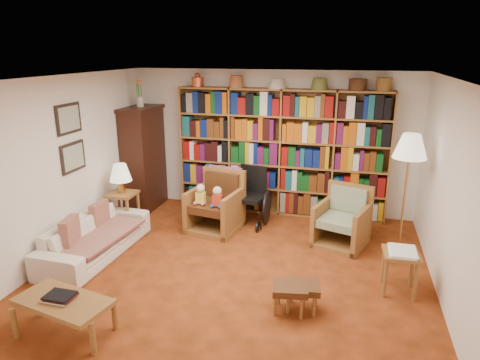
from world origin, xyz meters
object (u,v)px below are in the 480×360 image
(armchair_leather, at_px, (217,205))
(footstool_a, at_px, (290,290))
(floor_lamp, at_px, (410,151))
(coffee_table, at_px, (63,304))
(sofa, at_px, (95,237))
(armchair_sage, at_px, (341,221))
(wheelchair, at_px, (252,198))
(side_table_papers, at_px, (401,260))
(side_table_lamp, at_px, (123,202))
(footstool_b, at_px, (303,289))

(armchair_leather, bearing_deg, footstool_a, -53.80)
(floor_lamp, bearing_deg, coffee_table, -140.67)
(sofa, xyz_separation_m, coffee_table, (0.70, -1.65, 0.08))
(armchair_sage, xyz_separation_m, wheelchair, (-1.50, 0.42, 0.10))
(wheelchair, height_order, side_table_papers, wheelchair)
(side_table_lamp, relative_size, floor_lamp, 0.35)
(footstool_a, bearing_deg, sofa, 166.90)
(armchair_sage, height_order, floor_lamp, floor_lamp)
(armchair_sage, distance_m, footstool_b, 1.96)
(sofa, distance_m, footstool_a, 2.95)
(side_table_papers, bearing_deg, armchair_leather, 154.10)
(floor_lamp, bearing_deg, sofa, -163.79)
(sofa, relative_size, armchair_sage, 2.01)
(footstool_b, bearing_deg, coffee_table, -155.45)
(armchair_leather, height_order, floor_lamp, floor_lamp)
(sofa, xyz_separation_m, floor_lamp, (4.20, 1.22, 1.23))
(wheelchair, distance_m, footstool_a, 2.63)
(coffee_table, bearing_deg, armchair_leather, 77.56)
(wheelchair, height_order, footstool_b, wheelchair)
(footstool_a, bearing_deg, side_table_papers, 31.46)
(armchair_leather, relative_size, footstool_a, 2.23)
(coffee_table, bearing_deg, side_table_lamp, 106.89)
(armchair_leather, distance_m, floor_lamp, 3.04)
(armchair_sage, xyz_separation_m, side_table_papers, (0.72, -1.26, 0.09))
(sofa, height_order, floor_lamp, floor_lamp)
(sofa, relative_size, footstool_b, 4.49)
(floor_lamp, distance_m, footstool_b, 2.50)
(sofa, bearing_deg, side_table_papers, -87.36)
(side_table_papers, bearing_deg, footstool_a, -148.54)
(floor_lamp, relative_size, footstool_b, 4.16)
(armchair_leather, bearing_deg, floor_lamp, -3.46)
(armchair_sage, xyz_separation_m, coffee_table, (-2.67, -2.98, 0.02))
(side_table_lamp, relative_size, armchair_leather, 0.63)
(coffee_table, bearing_deg, side_table_papers, 26.90)
(armchair_leather, xyz_separation_m, footstool_a, (1.51, -2.06, -0.13))
(footstool_a, distance_m, coffee_table, 2.39)
(armchair_sage, distance_m, wheelchair, 1.56)
(footstool_a, xyz_separation_m, coffee_table, (-2.18, -0.98, 0.08))
(sofa, distance_m, side_table_papers, 4.09)
(wheelchair, xyz_separation_m, floor_lamp, (2.33, -0.53, 1.06))
(armchair_sage, bearing_deg, footstool_b, -100.48)
(side_table_lamp, xyz_separation_m, floor_lamp, (4.30, 0.24, 1.04))
(footstool_a, distance_m, footstool_b, 0.15)
(floor_lamp, distance_m, side_table_papers, 1.58)
(sofa, distance_m, wheelchair, 2.57)
(wheelchair, bearing_deg, armchair_leather, -144.01)
(side_table_papers, bearing_deg, footstool_b, -148.40)
(armchair_sage, height_order, footstool_a, armchair_sage)
(armchair_leather, bearing_deg, wheelchair, 35.99)
(armchair_leather, relative_size, side_table_papers, 1.75)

